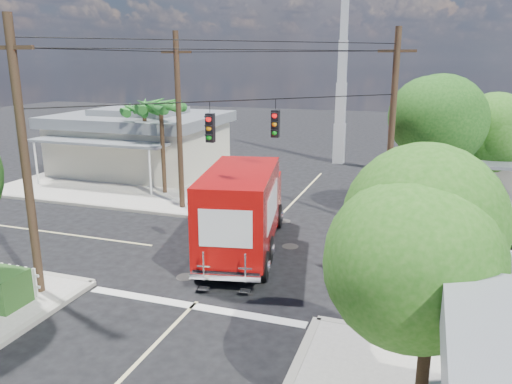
% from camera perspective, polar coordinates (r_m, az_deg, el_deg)
% --- Properties ---
extents(ground, '(120.00, 120.00, 0.00)m').
position_cam_1_polar(ground, '(20.12, -1.86, -7.47)').
color(ground, black).
rests_on(ground, ground).
extents(sidewalk_ne, '(14.12, 14.12, 0.14)m').
position_cam_1_polar(sidewalk_ne, '(29.57, 26.45, -1.54)').
color(sidewalk_ne, '#9E998F').
rests_on(sidewalk_ne, ground).
extents(sidewalk_nw, '(14.12, 14.12, 0.14)m').
position_cam_1_polar(sidewalk_nw, '(34.09, -12.59, 1.71)').
color(sidewalk_nw, '#9E998F').
rests_on(sidewalk_nw, ground).
extents(road_markings, '(32.00, 32.00, 0.01)m').
position_cam_1_polar(road_markings, '(18.86, -3.45, -9.06)').
color(road_markings, beige).
rests_on(road_markings, ground).
extents(building_nw, '(10.80, 10.20, 4.30)m').
position_cam_1_polar(building_nw, '(35.59, -13.01, 5.77)').
color(building_nw, beige).
rests_on(building_nw, sidewalk_nw).
extents(radio_tower, '(0.80, 0.80, 17.00)m').
position_cam_1_polar(radio_tower, '(37.93, 9.75, 11.68)').
color(radio_tower, silver).
rests_on(radio_tower, ground).
extents(tree_ne_front, '(4.21, 4.14, 6.66)m').
position_cam_1_polar(tree_ne_front, '(24.32, 20.27, 7.18)').
color(tree_ne_front, '#422D1C').
rests_on(tree_ne_front, sidewalk_ne).
extents(tree_ne_back, '(3.77, 3.66, 5.82)m').
position_cam_1_polar(tree_ne_back, '(26.76, 25.68, 6.01)').
color(tree_ne_back, '#422D1C').
rests_on(tree_ne_back, sidewalk_ne).
extents(tree_se, '(3.67, 3.54, 5.62)m').
position_cam_1_polar(tree_se, '(10.77, 19.88, -5.66)').
color(tree_se, '#422D1C').
rests_on(tree_se, sidewalk_se).
extents(palm_nw_front, '(3.01, 3.08, 5.59)m').
position_cam_1_polar(palm_nw_front, '(28.73, -10.82, 9.45)').
color(palm_nw_front, '#422D1C').
rests_on(palm_nw_front, sidewalk_nw).
extents(palm_nw_back, '(3.01, 3.08, 5.19)m').
position_cam_1_polar(palm_nw_back, '(31.06, -12.67, 9.06)').
color(palm_nw_back, '#422D1C').
rests_on(palm_nw_back, sidewalk_nw).
extents(utility_poles, '(12.00, 10.68, 9.00)m').
position_cam_1_polar(utility_poles, '(20.90, -4.50, 6.66)').
color(utility_poles, '#473321').
rests_on(utility_poles, ground).
extents(vending_boxes, '(1.90, 0.50, 1.10)m').
position_cam_1_polar(vending_boxes, '(24.59, 17.79, -2.27)').
color(vending_boxes, '#B10B19').
rests_on(vending_boxes, sidewalk_ne).
extents(delivery_truck, '(3.99, 8.49, 3.54)m').
position_cam_1_polar(delivery_truck, '(20.20, -1.52, -1.94)').
color(delivery_truck, black).
rests_on(delivery_truck, ground).
extents(parked_car, '(6.59, 4.00, 1.71)m').
position_cam_1_polar(parked_car, '(20.91, 26.59, -5.72)').
color(parked_car, silver).
rests_on(parked_car, ground).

